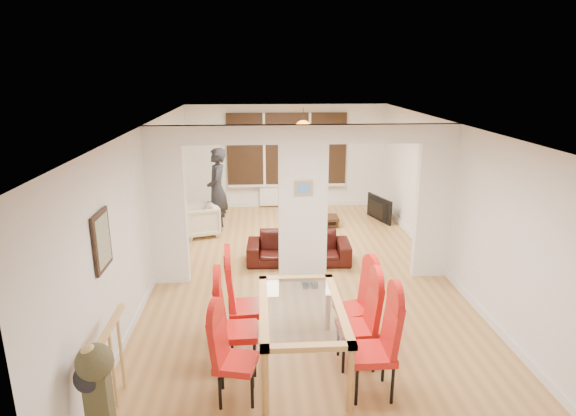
{
  "coord_description": "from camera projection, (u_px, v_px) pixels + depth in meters",
  "views": [
    {
      "loc": [
        -0.71,
        -7.55,
        3.44
      ],
      "look_at": [
        -0.21,
        0.6,
        1.07
      ],
      "focal_mm": 30.0,
      "sensor_mm": 36.0,
      "label": 1
    }
  ],
  "objects": [
    {
      "name": "floor",
      "position": [
        302.0,
        277.0,
        8.24
      ],
      "size": [
        5.0,
        9.0,
        0.01
      ],
      "primitive_type": "cube",
      "color": "#AF8046",
      "rests_on": "ground"
    },
    {
      "name": "room_walls",
      "position": [
        303.0,
        205.0,
        7.88
      ],
      "size": [
        5.0,
        9.0,
        2.6
      ],
      "primitive_type": null,
      "color": "silver",
      "rests_on": "floor"
    },
    {
      "name": "divider_wall",
      "position": [
        303.0,
        205.0,
        7.88
      ],
      "size": [
        5.0,
        0.18,
        2.6
      ],
      "primitive_type": "cube",
      "color": "white",
      "rests_on": "floor"
    },
    {
      "name": "bay_window_blinds",
      "position": [
        287.0,
        149.0,
        12.08
      ],
      "size": [
        3.0,
        0.08,
        1.8
      ],
      "primitive_type": "cube",
      "color": "black",
      "rests_on": "room_walls"
    },
    {
      "name": "radiator",
      "position": [
        287.0,
        196.0,
        12.37
      ],
      "size": [
        1.4,
        0.08,
        0.5
      ],
      "primitive_type": "cube",
      "color": "white",
      "rests_on": "floor"
    },
    {
      "name": "pendant_light",
      "position": [
        303.0,
        128.0,
        10.82
      ],
      "size": [
        0.36,
        0.36,
        0.36
      ],
      "primitive_type": "sphere",
      "color": "orange",
      "rests_on": "room_walls"
    },
    {
      "name": "stair_newel",
      "position": [
        111.0,
        364.0,
        4.89
      ],
      "size": [
        0.4,
        1.2,
        1.1
      ],
      "primitive_type": null,
      "color": "tan",
      "rests_on": "floor"
    },
    {
      "name": "wall_poster",
      "position": [
        102.0,
        241.0,
        5.35
      ],
      "size": [
        0.04,
        0.52,
        0.67
      ],
      "primitive_type": "cube",
      "color": "gray",
      "rests_on": "room_walls"
    },
    {
      "name": "pillar_photo",
      "position": [
        304.0,
        188.0,
        7.7
      ],
      "size": [
        0.3,
        0.03,
        0.25
      ],
      "primitive_type": "cube",
      "color": "#4C8CD8",
      "rests_on": "divider_wall"
    },
    {
      "name": "dining_table",
      "position": [
        301.0,
        337.0,
        5.66
      ],
      "size": [
        0.97,
        1.73,
        0.81
      ],
      "primitive_type": null,
      "color": "#AA793E",
      "rests_on": "floor"
    },
    {
      "name": "dining_chair_la",
      "position": [
        236.0,
        356.0,
        5.08
      ],
      "size": [
        0.5,
        0.5,
        1.04
      ],
      "primitive_type": null,
      "rotation": [
        0.0,
        0.0,
        -0.23
      ],
      "color": "#B31612",
      "rests_on": "floor"
    },
    {
      "name": "dining_chair_lb",
      "position": [
        238.0,
        325.0,
        5.6
      ],
      "size": [
        0.47,
        0.47,
        1.15
      ],
      "primitive_type": null,
      "rotation": [
        0.0,
        0.0,
        0.03
      ],
      "color": "#B31612",
      "rests_on": "floor"
    },
    {
      "name": "dining_chair_lc",
      "position": [
        247.0,
        302.0,
        6.11
      ],
      "size": [
        0.51,
        0.51,
        1.19
      ],
      "primitive_type": null,
      "rotation": [
        0.0,
        0.0,
        0.08
      ],
      "color": "#B31612",
      "rests_on": "floor"
    },
    {
      "name": "dining_chair_ra",
      "position": [
        372.0,
        346.0,
        5.15
      ],
      "size": [
        0.47,
        0.47,
        1.16
      ],
      "primitive_type": null,
      "rotation": [
        0.0,
        0.0,
        0.01
      ],
      "color": "#B31612",
      "rests_on": "floor"
    },
    {
      "name": "dining_chair_rb",
      "position": [
        357.0,
        323.0,
        5.69
      ],
      "size": [
        0.46,
        0.46,
        1.1
      ],
      "primitive_type": null,
      "rotation": [
        0.0,
        0.0,
        0.04
      ],
      "color": "#B31612",
      "rests_on": "floor"
    },
    {
      "name": "dining_chair_rc",
      "position": [
        354.0,
        304.0,
        6.18
      ],
      "size": [
        0.51,
        0.51,
        1.05
      ],
      "primitive_type": null,
      "rotation": [
        0.0,
        0.0,
        0.26
      ],
      "color": "#B31612",
      "rests_on": "floor"
    },
    {
      "name": "sofa",
      "position": [
        299.0,
        248.0,
        8.84
      ],
      "size": [
        1.91,
        0.81,
        0.55
      ],
      "primitive_type": "imported",
      "rotation": [
        0.0,
        0.0,
        -0.04
      ],
      "color": "black",
      "rests_on": "floor"
    },
    {
      "name": "armchair",
      "position": [
        201.0,
        220.0,
        10.26
      ],
      "size": [
        0.89,
        0.91,
        0.67
      ],
      "primitive_type": "imported",
      "rotation": [
        0.0,
        0.0,
        -1.29
      ],
      "color": "beige",
      "rests_on": "floor"
    },
    {
      "name": "person",
      "position": [
        217.0,
        190.0,
        10.44
      ],
      "size": [
        0.68,
        0.46,
        1.82
      ],
      "primitive_type": "imported",
      "rotation": [
        0.0,
        0.0,
        -1.53
      ],
      "color": "black",
      "rests_on": "floor"
    },
    {
      "name": "television",
      "position": [
        375.0,
        209.0,
        11.25
      ],
      "size": [
        0.98,
        0.43,
        0.57
      ],
      "primitive_type": "imported",
      "rotation": [
        0.0,
        0.0,
        1.89
      ],
      "color": "black",
      "rests_on": "floor"
    },
    {
      "name": "coffee_table",
      "position": [
        317.0,
        221.0,
        10.92
      ],
      "size": [
        1.01,
        0.64,
        0.21
      ],
      "primitive_type": null,
      "rotation": [
        0.0,
        0.0,
        0.19
      ],
      "color": "#311E11",
      "rests_on": "floor"
    },
    {
      "name": "bottle",
      "position": [
        313.0,
        210.0,
        10.91
      ],
      "size": [
        0.07,
        0.07,
        0.29
      ],
      "primitive_type": "cylinder",
      "color": "#143F19",
      "rests_on": "coffee_table"
    },
    {
      "name": "bowl",
      "position": [
        318.0,
        214.0,
        10.98
      ],
      "size": [
        0.22,
        0.22,
        0.05
      ],
      "primitive_type": "imported",
      "color": "#311E11",
      "rests_on": "coffee_table"
    },
    {
      "name": "shoes",
      "position": [
        310.0,
        283.0,
        7.9
      ],
      "size": [
        0.24,
        0.26,
        0.1
      ],
      "primitive_type": null,
      "color": "black",
      "rests_on": "floor"
    }
  ]
}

